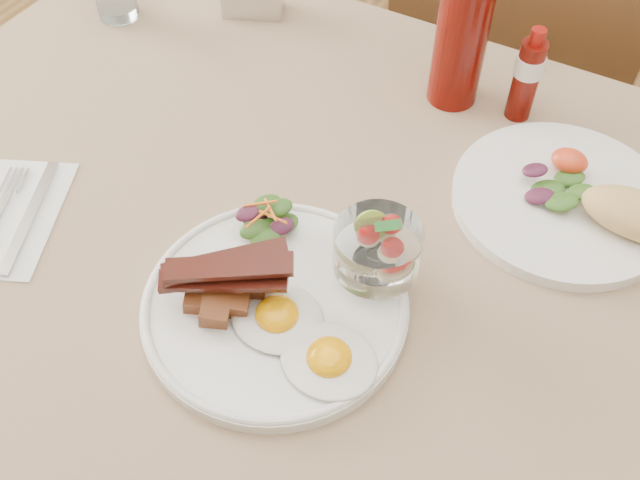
# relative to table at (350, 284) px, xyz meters

# --- Properties ---
(table) EXTENTS (1.33, 0.88, 0.75)m
(table) POSITION_rel_table_xyz_m (0.00, 0.00, 0.00)
(table) COLOR #523119
(table) RESTS_ON ground
(chair_far) EXTENTS (0.42, 0.42, 0.93)m
(chair_far) POSITION_rel_table_xyz_m (0.00, 0.66, -0.14)
(chair_far) COLOR #523119
(chair_far) RESTS_ON ground
(main_plate) EXTENTS (0.28, 0.28, 0.02)m
(main_plate) POSITION_rel_table_xyz_m (-0.02, -0.13, 0.10)
(main_plate) COLOR silver
(main_plate) RESTS_ON table
(fried_eggs) EXTENTS (0.19, 0.13, 0.03)m
(fried_eggs) POSITION_rel_table_xyz_m (0.02, -0.15, 0.11)
(fried_eggs) COLOR silver
(fried_eggs) RESTS_ON main_plate
(bacon_potato_pile) EXTENTS (0.13, 0.11, 0.06)m
(bacon_potato_pile) POSITION_rel_table_xyz_m (-0.07, -0.15, 0.13)
(bacon_potato_pile) COLOR brown
(bacon_potato_pile) RESTS_ON main_plate
(side_salad) EXTENTS (0.07, 0.07, 0.04)m
(side_salad) POSITION_rel_table_xyz_m (-0.08, -0.05, 0.12)
(side_salad) COLOR #204612
(side_salad) RESTS_ON main_plate
(fruit_cup) EXTENTS (0.09, 0.09, 0.09)m
(fruit_cup) POSITION_rel_table_xyz_m (0.05, -0.05, 0.16)
(fruit_cup) COLOR white
(fruit_cup) RESTS_ON main_plate
(second_plate) EXTENTS (0.28, 0.26, 0.07)m
(second_plate) POSITION_rel_table_xyz_m (0.21, 0.17, 0.11)
(second_plate) COLOR silver
(second_plate) RESTS_ON table
(ketchup_bottle) EXTENTS (0.08, 0.08, 0.20)m
(ketchup_bottle) POSITION_rel_table_xyz_m (-0.00, 0.29, 0.18)
(ketchup_bottle) COLOR #520904
(ketchup_bottle) RESTS_ON table
(hot_sauce_bottle) EXTENTS (0.05, 0.05, 0.13)m
(hot_sauce_bottle) POSITION_rel_table_xyz_m (0.09, 0.30, 0.15)
(hot_sauce_bottle) COLOR #520904
(hot_sauce_bottle) RESTS_ON table
(napkin_cutlery) EXTENTS (0.17, 0.21, 0.01)m
(napkin_cutlery) POSITION_rel_table_xyz_m (-0.36, -0.17, 0.09)
(napkin_cutlery) COLOR white
(napkin_cutlery) RESTS_ON table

